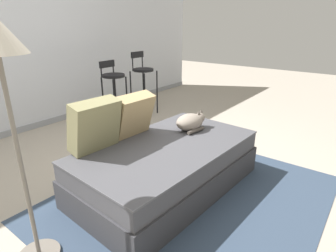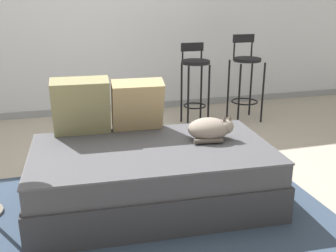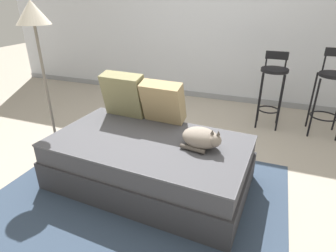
% 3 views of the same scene
% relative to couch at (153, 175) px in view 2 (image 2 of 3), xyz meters
% --- Properties ---
extents(ground_plane, '(16.00, 16.00, 0.00)m').
position_rel_couch_xyz_m(ground_plane, '(0.00, 0.40, -0.23)').
color(ground_plane, '#A89E8E').
rests_on(ground_plane, ground).
extents(wall_back_panel, '(8.00, 0.10, 2.60)m').
position_rel_couch_xyz_m(wall_back_panel, '(0.00, 2.65, 1.07)').
color(wall_back_panel, silver).
rests_on(wall_back_panel, ground).
extents(wall_baseboard_trim, '(8.00, 0.02, 0.09)m').
position_rel_couch_xyz_m(wall_baseboard_trim, '(0.00, 2.60, -0.19)').
color(wall_baseboard_trim, gray).
rests_on(wall_baseboard_trim, ground).
extents(area_rug, '(2.48, 2.11, 0.01)m').
position_rel_couch_xyz_m(area_rug, '(0.00, -0.30, -0.23)').
color(area_rug, '#334256').
rests_on(area_rug, ground).
extents(couch, '(1.84, 1.12, 0.46)m').
position_rel_couch_xyz_m(couch, '(0.00, 0.00, 0.00)').
color(couch, '#353539').
rests_on(couch, ground).
extents(throw_pillow_corner, '(0.46, 0.27, 0.47)m').
position_rel_couch_xyz_m(throw_pillow_corner, '(-0.46, 0.43, 0.46)').
color(throw_pillow_corner, '#847F56').
rests_on(throw_pillow_corner, couch).
extents(throw_pillow_middle, '(0.42, 0.29, 0.44)m').
position_rel_couch_xyz_m(throw_pillow_middle, '(-0.02, 0.41, 0.44)').
color(throw_pillow_middle, tan).
rests_on(throw_pillow_middle, couch).
extents(cat, '(0.36, 0.29, 0.20)m').
position_rel_couch_xyz_m(cat, '(0.47, 0.04, 0.31)').
color(cat, gray).
rests_on(cat, couch).
extents(bar_stool_near_window, '(0.34, 0.34, 0.98)m').
position_rel_couch_xyz_m(bar_stool_near_window, '(0.97, 1.78, 0.39)').
color(bar_stool_near_window, black).
rests_on(bar_stool_near_window, ground).
extents(bar_stool_by_doorway, '(0.34, 0.34, 1.06)m').
position_rel_couch_xyz_m(bar_stool_by_doorway, '(1.64, 1.78, 0.37)').
color(bar_stool_by_doorway, black).
rests_on(bar_stool_by_doorway, ground).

